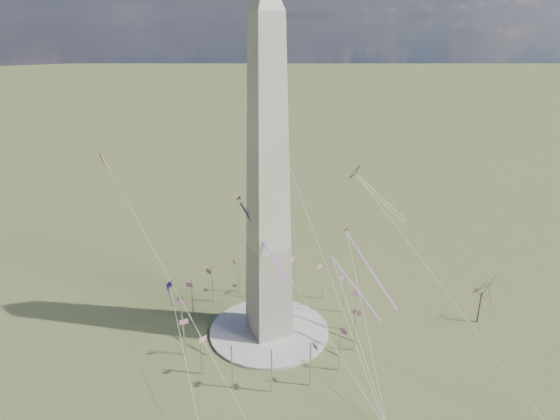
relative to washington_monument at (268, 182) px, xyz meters
name	(u,v)px	position (x,y,z in m)	size (l,w,h in m)	color
ground	(269,332)	(0.00, 0.00, -47.95)	(2000.00, 2000.00, 0.00)	brown
plaza	(269,331)	(0.00, 0.00, -47.55)	(36.00, 36.00, 0.80)	beige
washington_monument	(268,182)	(0.00, 0.00, 0.00)	(15.56, 15.56, 100.00)	#BCAE9E
flagpole_ring	(269,311)	(0.00, 0.00, -40.68)	(54.40, 54.40, 13.00)	silver
tree_near	(482,291)	(61.28, -22.76, -36.66)	(9.04, 9.04, 15.83)	#493A2C
kite_delta_black	(358,176)	(30.93, 2.85, -3.16)	(13.90, 17.70, 15.28)	black
kite_diamond_purple	(170,288)	(-26.77, 9.93, -31.34)	(1.95, 3.08, 9.56)	navy
kite_streamer_left	(363,256)	(23.70, -12.30, -21.79)	(3.98, 23.38, 16.06)	red
kite_streamer_mid	(254,225)	(-4.22, -0.22, -11.90)	(5.66, 24.35, 16.82)	red
kite_streamer_right	(348,278)	(23.26, -6.38, -31.49)	(6.82, 21.08, 14.76)	red
kite_small_red	(101,155)	(-38.53, 33.92, 3.47)	(1.50, 2.15, 4.46)	red
kite_small_white	(261,91)	(15.51, 40.28, 18.09)	(1.36, 2.01, 4.29)	silver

